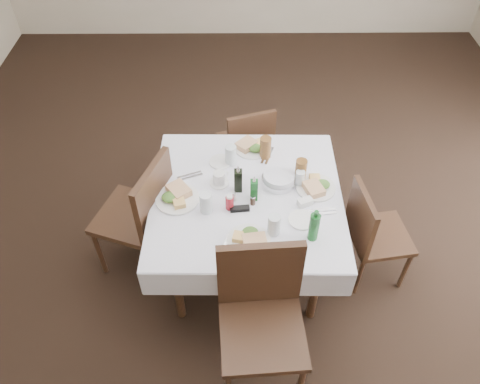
{
  "coord_description": "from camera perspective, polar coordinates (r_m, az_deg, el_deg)",
  "views": [
    {
      "loc": [
        -0.13,
        -2.39,
        3.0
      ],
      "look_at": [
        -0.11,
        -0.25,
        0.8
      ],
      "focal_mm": 35.0,
      "sensor_mm": 36.0,
      "label": 1
    }
  ],
  "objects": [
    {
      "name": "meal_east",
      "position": [
        3.17,
        9.27,
        0.67
      ],
      "size": [
        0.27,
        0.27,
        0.06
      ],
      "color": "white",
      "rests_on": "dining_table"
    },
    {
      "name": "coffee_mug",
      "position": [
        3.15,
        -2.52,
        1.65
      ],
      "size": [
        0.13,
        0.13,
        0.1
      ],
      "color": "white",
      "rests_on": "dining_table"
    },
    {
      "name": "ketchup_bottle",
      "position": [
        2.98,
        -1.27,
        -1.27
      ],
      "size": [
        0.05,
        0.05,
        0.11
      ],
      "color": "#A71D28",
      "rests_on": "dining_table"
    },
    {
      "name": "sugar_caddy",
      "position": [
        3.05,
        7.95,
        -1.21
      ],
      "size": [
        0.11,
        0.09,
        0.05
      ],
      "color": "white",
      "rests_on": "dining_table"
    },
    {
      "name": "water_s",
      "position": [
        2.84,
        4.17,
        -3.99
      ],
      "size": [
        0.08,
        0.08,
        0.14
      ],
      "color": "silver",
      "rests_on": "dining_table"
    },
    {
      "name": "salt_shaker",
      "position": [
        3.04,
        -0.8,
        -0.53
      ],
      "size": [
        0.03,
        0.03,
        0.07
      ],
      "color": "white",
      "rests_on": "dining_table"
    },
    {
      "name": "oil_cruet_green",
      "position": [
        3.02,
        1.71,
        0.34
      ],
      "size": [
        0.05,
        0.05,
        0.2
      ],
      "color": "#155C20",
      "rests_on": "dining_table"
    },
    {
      "name": "water_w",
      "position": [
        2.96,
        -4.17,
        -1.3
      ],
      "size": [
        0.08,
        0.08,
        0.15
      ],
      "color": "silver",
      "rests_on": "dining_table"
    },
    {
      "name": "green_bottle",
      "position": [
        2.82,
        9.02,
        -4.17
      ],
      "size": [
        0.06,
        0.06,
        0.24
      ],
      "color": "#155C20",
      "rests_on": "dining_table"
    },
    {
      "name": "meal_west",
      "position": [
        3.09,
        -7.73,
        -0.51
      ],
      "size": [
        0.29,
        0.29,
        0.06
      ],
      "color": "white",
      "rests_on": "dining_table"
    },
    {
      "name": "iced_tea_b",
      "position": [
        3.18,
        7.42,
        2.68
      ],
      "size": [
        0.08,
        0.08,
        0.16
      ],
      "color": "brown",
      "rests_on": "dining_table"
    },
    {
      "name": "side_plate_a",
      "position": [
        3.33,
        -2.41,
        3.69
      ],
      "size": [
        0.16,
        0.16,
        0.01
      ],
      "color": "white",
      "rests_on": "dining_table"
    },
    {
      "name": "pepper_shaker",
      "position": [
        3.02,
        1.58,
        -0.98
      ],
      "size": [
        0.03,
        0.03,
        0.07
      ],
      "color": "#3A281C",
      "rests_on": "dining_table"
    },
    {
      "name": "dining_table",
      "position": [
        3.17,
        0.81,
        -1.33
      ],
      "size": [
        1.29,
        1.29,
        0.76
      ],
      "color": "black",
      "rests_on": "ground"
    },
    {
      "name": "water_e",
      "position": [
        3.16,
        7.31,
        1.66
      ],
      "size": [
        0.06,
        0.06,
        0.12
      ],
      "color": "silver",
      "rests_on": "dining_table"
    },
    {
      "name": "cutlery_w",
      "position": [
        3.24,
        -6.12,
        1.95
      ],
      "size": [
        0.18,
        0.11,
        0.01
      ],
      "color": "silver",
      "rests_on": "dining_table"
    },
    {
      "name": "chair_west",
      "position": [
        3.32,
        -11.76,
        -2.34
      ],
      "size": [
        0.61,
        0.61,
        1.01
      ],
      "color": "black",
      "rests_on": "ground"
    },
    {
      "name": "iced_tea_a",
      "position": [
        3.33,
        3.12,
        5.43
      ],
      "size": [
        0.08,
        0.08,
        0.17
      ],
      "color": "brown",
      "rests_on": "dining_table"
    },
    {
      "name": "cutlery_s",
      "position": [
        2.81,
        -1.63,
        -6.83
      ],
      "size": [
        0.1,
        0.21,
        0.01
      ],
      "color": "silver",
      "rests_on": "dining_table"
    },
    {
      "name": "ground_plane",
      "position": [
        3.84,
        1.66,
        -5.67
      ],
      "size": [
        7.0,
        7.0,
        0.0
      ],
      "primitive_type": "plane",
      "color": "black"
    },
    {
      "name": "chair_east",
      "position": [
        3.38,
        15.63,
        -4.57
      ],
      "size": [
        0.46,
        0.46,
        0.85
      ],
      "color": "black",
      "rests_on": "ground"
    },
    {
      "name": "side_plate_b",
      "position": [
        2.97,
        7.52,
        -3.37
      ],
      "size": [
        0.17,
        0.17,
        0.01
      ],
      "color": "white",
      "rests_on": "dining_table"
    },
    {
      "name": "chair_south",
      "position": [
        2.79,
        2.58,
        -14.11
      ],
      "size": [
        0.52,
        0.52,
        1.03
      ],
      "color": "black",
      "rests_on": "ground"
    },
    {
      "name": "room_shell",
      "position": [
        2.72,
        2.45,
        17.43
      ],
      "size": [
        6.04,
        7.04,
        2.8
      ],
      "color": "#BBAF94",
      "rests_on": "ground"
    },
    {
      "name": "bread_basket",
      "position": [
        3.17,
        4.76,
        1.62
      ],
      "size": [
        0.23,
        0.23,
        0.08
      ],
      "color": "silver",
      "rests_on": "dining_table"
    },
    {
      "name": "cutlery_n",
      "position": [
        3.39,
        3.33,
        4.47
      ],
      "size": [
        0.11,
        0.2,
        0.01
      ],
      "color": "silver",
      "rests_on": "dining_table"
    },
    {
      "name": "chair_north",
      "position": [
        3.94,
        0.92,
        6.0
      ],
      "size": [
        0.5,
        0.5,
        0.84
      ],
      "color": "black",
      "rests_on": "ground"
    },
    {
      "name": "oil_cruet_dark",
      "position": [
        3.07,
        -0.23,
        1.5
      ],
      "size": [
        0.05,
        0.05,
        0.22
      ],
      "color": "black",
      "rests_on": "dining_table"
    },
    {
      "name": "sunglasses",
      "position": [
        3.0,
        -0.02,
        -2.05
      ],
      "size": [
        0.13,
        0.05,
        0.03
      ],
      "color": "black",
      "rests_on": "dining_table"
    },
    {
      "name": "meal_south",
      "position": [
        2.83,
        1.21,
        -5.8
      ],
      "size": [
        0.27,
        0.27,
        0.06
      ],
      "color": "white",
      "rests_on": "dining_table"
    },
    {
      "name": "water_n",
      "position": [
        3.28,
        -1.13,
        4.55
      ],
      "size": [
        0.08,
        0.08,
        0.15
      ],
      "color": "silver",
      "rests_on": "dining_table"
    },
    {
      "name": "cutlery_e",
      "position": [
        3.04,
        9.89,
        -2.4
      ],
      "size": [
        0.19,
        0.07,
        0.01
      ],
      "color": "silver",
      "rests_on": "dining_table"
    },
    {
      "name": "meal_north",
      "position": [
        3.43,
        1.44,
        5.6
      ],
      "size": [
        0.27,
        0.27,
        0.06
      ],
      "color": "white",
      "rests_on": "dining_table"
    }
  ]
}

